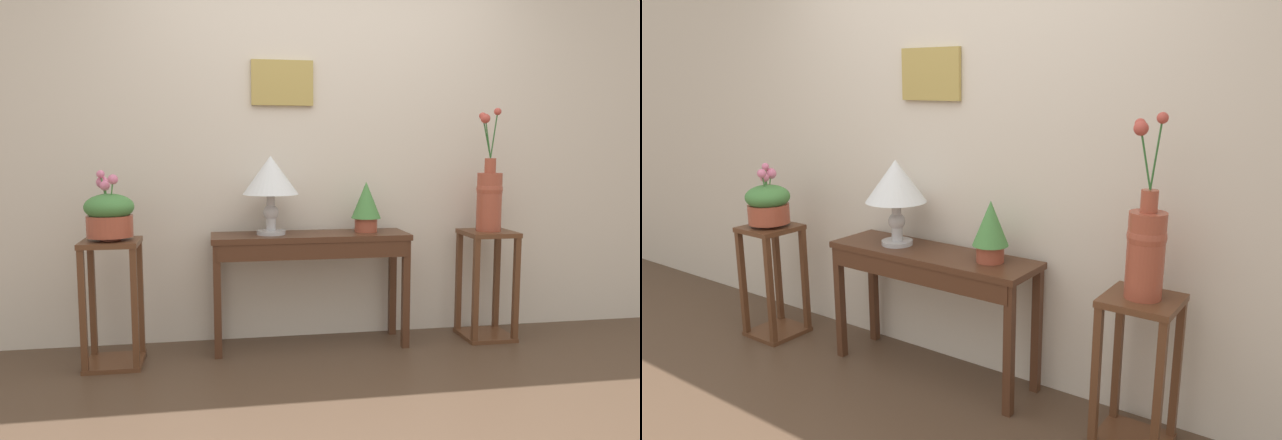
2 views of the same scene
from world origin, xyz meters
The scene contains 8 objects.
back_wall_with_art centered at (0.00, 1.54, 1.40)m, with size 9.00×0.13×2.80m.
console_table centered at (-0.10, 1.25, 0.61)m, with size 1.23×0.35×0.72m.
table_lamp centered at (-0.34, 1.27, 1.07)m, with size 0.35×0.35×0.49m.
potted_plant_on_console centered at (0.27, 1.29, 0.90)m, with size 0.19×0.19×0.32m.
pedestal_stand_left centered at (-1.27, 1.11, 0.37)m, with size 0.32×0.32×0.74m.
planter_bowl_wide_left centered at (-1.27, 1.11, 0.89)m, with size 0.27×0.27×0.40m.
pedestal_stand_right centered at (1.08, 1.24, 0.36)m, with size 0.32×0.32×0.72m.
flower_vase_tall_right centered at (1.07, 1.24, 0.96)m, with size 0.17×0.17×0.79m.
Camera 2 is at (1.80, -1.19, 1.63)m, focal length 33.12 mm.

